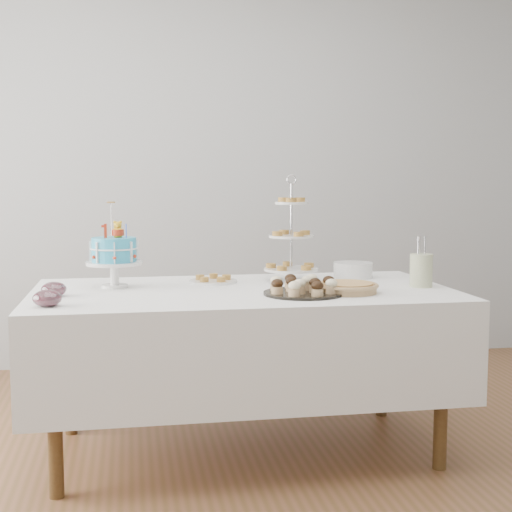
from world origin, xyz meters
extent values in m
plane|color=brown|center=(0.00, 0.00, 0.00)|extent=(5.00, 5.00, 0.00)
cube|color=#A9ADAF|center=(0.00, 2.00, 1.35)|extent=(5.00, 0.04, 2.70)
cube|color=#A9ADAF|center=(0.00, -2.00, 1.35)|extent=(5.00, 0.04, 2.70)
cube|color=white|center=(0.00, 0.30, 0.55)|extent=(1.92, 1.02, 0.45)
cylinder|color=brown|center=(-0.82, -0.07, 0.34)|extent=(0.06, 0.06, 0.67)
cylinder|color=brown|center=(0.82, -0.07, 0.34)|extent=(0.06, 0.06, 0.67)
cylinder|color=brown|center=(-0.82, 0.67, 0.34)|extent=(0.06, 0.06, 0.67)
cylinder|color=brown|center=(0.82, 0.67, 0.34)|extent=(0.06, 0.06, 0.67)
cylinder|color=#30A6D0|center=(-0.59, 0.45, 0.95)|extent=(0.21, 0.21, 0.11)
torus|color=white|center=(-0.59, 0.45, 0.96)|extent=(0.22, 0.22, 0.01)
cube|color=red|center=(-0.62, 0.44, 1.04)|extent=(0.02, 0.01, 0.07)
cylinder|color=blue|center=(-0.53, 0.42, 1.04)|extent=(0.01, 0.01, 0.07)
cylinder|color=silver|center=(-0.60, 0.48, 1.09)|extent=(0.00, 0.00, 0.16)
cylinder|color=gold|center=(-0.60, 0.48, 1.17)|extent=(0.04, 0.04, 0.01)
cylinder|color=black|center=(0.24, 0.10, 0.78)|extent=(0.35, 0.35, 0.01)
ellipsoid|color=black|center=(0.17, 0.10, 0.83)|extent=(0.05, 0.05, 0.04)
ellipsoid|color=beige|center=(0.30, 0.10, 0.83)|extent=(0.05, 0.05, 0.04)
cylinder|color=tan|center=(0.44, 0.12, 0.79)|extent=(0.27, 0.27, 0.03)
cylinder|color=tan|center=(0.44, 0.12, 0.81)|extent=(0.24, 0.24, 0.02)
torus|color=tan|center=(0.44, 0.12, 0.80)|extent=(0.29, 0.29, 0.02)
cylinder|color=silver|center=(0.28, 0.53, 1.01)|extent=(0.01, 0.01, 0.49)
cylinder|color=white|center=(0.28, 0.53, 0.83)|extent=(0.27, 0.27, 0.01)
cylinder|color=white|center=(0.28, 0.53, 0.99)|extent=(0.22, 0.22, 0.01)
cylinder|color=white|center=(0.28, 0.53, 1.16)|extent=(0.17, 0.17, 0.01)
torus|color=silver|center=(0.28, 0.53, 1.27)|extent=(0.05, 0.01, 0.05)
cylinder|color=white|center=(0.62, 0.59, 0.81)|extent=(0.20, 0.20, 0.08)
cylinder|color=white|center=(-0.11, 0.54, 0.78)|extent=(0.24, 0.24, 0.01)
ellipsoid|color=silver|center=(-0.84, -0.02, 0.80)|extent=(0.12, 0.12, 0.07)
cylinder|color=#5C0719|center=(-0.84, -0.02, 0.80)|extent=(0.08, 0.08, 0.03)
ellipsoid|color=silver|center=(-0.84, 0.24, 0.80)|extent=(0.11, 0.11, 0.06)
cylinder|color=#5C0719|center=(-0.84, 0.24, 0.80)|extent=(0.08, 0.08, 0.03)
cylinder|color=beige|center=(0.84, 0.23, 0.85)|extent=(0.11, 0.11, 0.16)
cylinder|color=beige|center=(0.89, 0.24, 0.86)|extent=(0.01, 0.01, 0.08)
camera|label=1|loc=(-0.51, -2.92, 1.27)|focal=50.00mm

